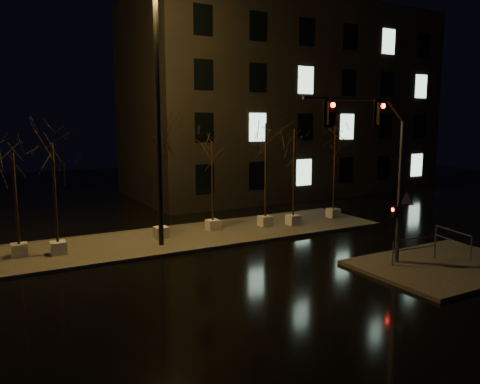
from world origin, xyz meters
TOP-DOWN VIEW (x-y plane):
  - ground at (0.00, 0.00)m, footprint 90.00×90.00m
  - median at (0.00, 6.00)m, footprint 22.00×5.00m
  - sidewalk_corner at (7.50, -3.50)m, footprint 7.00×5.00m
  - building at (14.00, 18.00)m, footprint 25.00×12.00m
  - tree_0 at (-7.50, 6.13)m, footprint 1.80×1.80m
  - tree_1 at (-6.00, 5.69)m, footprint 1.80×1.80m
  - tree_2 at (-1.07, 6.29)m, footprint 1.80×1.80m
  - tree_3 at (1.90, 6.52)m, footprint 1.80×1.80m
  - tree_4 at (4.88, 6.01)m, footprint 1.80×1.80m
  - tree_5 at (6.38, 5.47)m, footprint 1.80×1.80m
  - tree_6 at (9.66, 5.92)m, footprint 1.80×1.80m
  - traffic_signal_mast at (4.93, -2.23)m, footprint 5.40×0.63m
  - streetlight_main at (-1.54, 4.97)m, footprint 2.85×1.10m
  - guard_rail_a at (6.61, -2.71)m, footprint 2.31×0.27m
  - guard_rail_b at (9.05, -2.67)m, footprint 0.51×2.15m

SIDE VIEW (x-z plane):
  - ground at x=0.00m, z-range 0.00..0.00m
  - median at x=0.00m, z-range 0.00..0.15m
  - sidewalk_corner at x=7.50m, z-range 0.00..0.15m
  - guard_rail_a at x=6.61m, z-range 0.30..1.31m
  - guard_rail_b at x=9.05m, z-range 0.30..1.34m
  - tree_0 at x=-7.50m, z-range 1.33..5.89m
  - tree_3 at x=1.90m, z-range 1.40..6.21m
  - tree_1 at x=-6.00m, z-range 1.44..6.40m
  - tree_5 at x=6.38m, z-range 1.56..7.03m
  - tree_6 at x=9.66m, z-range 1.63..7.36m
  - traffic_signal_mast at x=4.93m, z-range 1.19..7.80m
  - tree_2 at x=-1.07m, z-range 1.64..7.42m
  - tree_4 at x=4.88m, z-range 1.65..7.45m
  - streetlight_main at x=-1.54m, z-range 1.04..12.59m
  - building at x=14.00m, z-range 0.00..15.00m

